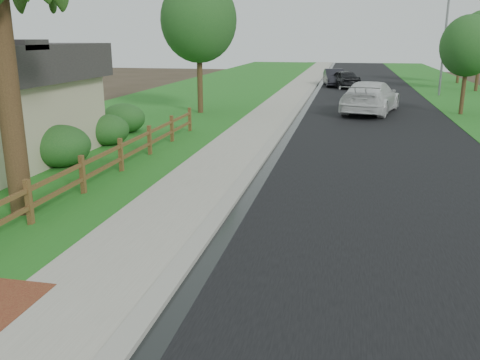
% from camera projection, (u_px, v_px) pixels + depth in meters
% --- Properties ---
extents(ground, '(120.00, 120.00, 0.00)m').
position_uv_depth(ground, '(130.00, 304.00, 8.12)').
color(ground, '#342B1C').
extents(road, '(8.00, 90.00, 0.02)m').
position_uv_depth(road, '(365.00, 91.00, 40.16)').
color(road, black).
rests_on(road, ground).
extents(curb, '(0.40, 90.00, 0.12)m').
position_uv_depth(curb, '(312.00, 89.00, 40.98)').
color(curb, '#9B978D').
rests_on(curb, ground).
extents(wet_gutter, '(0.50, 90.00, 0.00)m').
position_uv_depth(wet_gutter, '(316.00, 90.00, 40.92)').
color(wet_gutter, black).
rests_on(wet_gutter, road).
extents(sidewalk, '(2.20, 90.00, 0.10)m').
position_uv_depth(sidewalk, '(296.00, 89.00, 41.24)').
color(sidewalk, gray).
rests_on(sidewalk, ground).
extents(grass_strip, '(1.60, 90.00, 0.06)m').
position_uv_depth(grass_strip, '(273.00, 89.00, 41.62)').
color(grass_strip, '#22631C').
rests_on(grass_strip, ground).
extents(lawn_near, '(9.00, 90.00, 0.04)m').
position_uv_depth(lawn_near, '(212.00, 87.00, 42.65)').
color(lawn_near, '#22631C').
rests_on(lawn_near, ground).
extents(verge_far, '(6.00, 90.00, 0.04)m').
position_uv_depth(verge_far, '(458.00, 92.00, 38.79)').
color(verge_far, '#22631C').
rests_on(verge_far, ground).
extents(ranch_fence, '(0.12, 16.92, 1.10)m').
position_uv_depth(ranch_fence, '(103.00, 162.00, 14.69)').
color(ranch_fence, '#482E18').
rests_on(ranch_fence, ground).
extents(white_suv, '(3.81, 6.47, 1.76)m').
position_uv_depth(white_suv, '(371.00, 97.00, 28.17)').
color(white_suv, silver).
rests_on(white_suv, road).
extents(dark_car_mid, '(3.18, 4.62, 1.46)m').
position_uv_depth(dark_car_mid, '(343.00, 79.00, 42.18)').
color(dark_car_mid, black).
rests_on(dark_car_mid, road).
extents(dark_car_far, '(2.11, 4.53, 1.44)m').
position_uv_depth(dark_car_far, '(334.00, 78.00, 43.71)').
color(dark_car_far, black).
rests_on(dark_car_far, road).
extents(streetlight, '(1.80, 0.63, 7.92)m').
position_uv_depth(streetlight, '(443.00, 31.00, 35.49)').
color(streetlight, gray).
rests_on(streetlight, ground).
extents(boulder, '(1.20, 0.99, 0.71)m').
position_uv_depth(boulder, '(73.00, 149.00, 17.62)').
color(boulder, brown).
rests_on(boulder, ground).
extents(shrub_b, '(2.23, 2.23, 1.37)m').
position_uv_depth(shrub_b, '(60.00, 146.00, 16.58)').
color(shrub_b, '#19461B').
rests_on(shrub_b, ground).
extents(shrub_c, '(1.91, 1.91, 1.20)m').
position_uv_depth(shrub_c, '(108.00, 130.00, 19.88)').
color(shrub_c, '#19461B').
rests_on(shrub_c, ground).
extents(shrub_d, '(2.41, 2.41, 1.31)m').
position_uv_depth(shrub_d, '(123.00, 118.00, 22.39)').
color(shrub_d, '#19461B').
rests_on(shrub_d, ground).
extents(tree_near_left, '(4.08, 4.08, 7.23)m').
position_uv_depth(tree_near_left, '(199.00, 20.00, 27.05)').
color(tree_near_left, '#352415').
rests_on(tree_near_left, ground).
extents(tree_near_right, '(2.93, 2.93, 5.28)m').
position_uv_depth(tree_near_right, '(468.00, 46.00, 26.82)').
color(tree_near_right, '#352415').
rests_on(tree_near_right, ground).
extents(tree_far_right, '(3.16, 3.16, 5.82)m').
position_uv_depth(tree_far_right, '(462.00, 37.00, 45.37)').
color(tree_far_right, '#352415').
rests_on(tree_far_right, ground).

